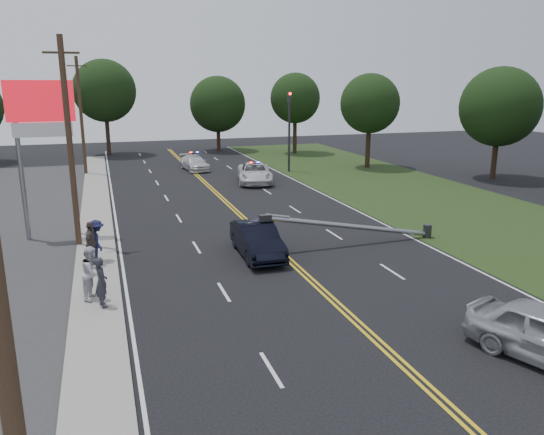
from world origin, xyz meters
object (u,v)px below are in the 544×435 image
object	(u,v)px
emergency_b	(194,163)
bystander_a	(101,282)
utility_pole_far	(81,116)
bystander_b	(92,273)
bystander_c	(97,240)
crashed_sedan	(257,240)
utility_pole_mid	(70,144)
bystander_d	(91,243)
traffic_signal	(289,125)
emergency_a	(255,173)
pylon_sign	(42,122)
fallen_streetlight	(360,227)

from	to	relation	value
emergency_b	bystander_a	distance (m)	30.89
utility_pole_far	bystander_b	world-z (taller)	utility_pole_far
bystander_c	emergency_b	bearing A→B (deg)	-29.99
utility_pole_far	crashed_sedan	distance (m)	27.67
utility_pole_mid	emergency_b	size ratio (longest dim) A/B	2.19
bystander_a	bystander_d	distance (m)	4.83
bystander_a	bystander_b	size ratio (longest dim) A/B	0.92
traffic_signal	emergency_a	xyz separation A→B (m)	(-4.46, -4.27, -3.42)
traffic_signal	bystander_b	world-z (taller)	traffic_signal
traffic_signal	emergency_a	bearing A→B (deg)	-136.27
pylon_sign	crashed_sedan	distance (m)	12.30
pylon_sign	emergency_b	size ratio (longest dim) A/B	1.75
fallen_streetlight	emergency_a	xyz separation A→B (m)	(-0.35, 17.73, -0.14)
emergency_b	bystander_b	size ratio (longest dim) A/B	2.28
utility_pole_mid	bystander_a	distance (m)	9.23
utility_pole_mid	utility_pole_far	size ratio (longest dim) A/B	1.00
traffic_signal	emergency_a	distance (m)	7.06
traffic_signal	crashed_sedan	bearing A→B (deg)	-113.24
traffic_signal	fallen_streetlight	distance (m)	22.62
emergency_a	emergency_b	bearing A→B (deg)	127.11
crashed_sedan	bystander_a	bearing A→B (deg)	-148.05
emergency_b	pylon_sign	bearing A→B (deg)	-125.26
pylon_sign	bystander_a	world-z (taller)	pylon_sign
emergency_a	bystander_c	distance (m)	20.60
traffic_signal	bystander_a	distance (m)	31.13
bystander_b	emergency_b	bearing A→B (deg)	5.89
fallen_streetlight	utility_pole_mid	distance (m)	14.58
utility_pole_far	pylon_sign	bearing A→B (deg)	-93.72
traffic_signal	bystander_b	xyz separation A→B (m)	(-16.77, -25.34, -3.08)
traffic_signal	bystander_a	size ratio (longest dim) A/B	3.84
emergency_a	bystander_a	size ratio (longest dim) A/B	3.06
fallen_streetlight	utility_pole_far	size ratio (longest dim) A/B	0.94
bystander_b	utility_pole_far	bearing A→B (deg)	24.24
bystander_a	bystander_d	size ratio (longest dim) A/B	0.94
bystander_c	pylon_sign	bearing A→B (deg)	13.63
utility_pole_mid	emergency_a	size ratio (longest dim) A/B	1.78
traffic_signal	crashed_sedan	world-z (taller)	traffic_signal
pylon_sign	traffic_signal	bearing A→B (deg)	40.39
emergency_b	bystander_a	bearing A→B (deg)	-112.16
bystander_a	pylon_sign	bearing A→B (deg)	-4.74
pylon_sign	bystander_a	bearing A→B (deg)	-77.15
crashed_sedan	bystander_d	world-z (taller)	bystander_d
utility_pole_far	bystander_d	distance (m)	25.73
utility_pole_far	emergency_b	size ratio (longest dim) A/B	2.19
traffic_signal	utility_pole_far	xyz separation A→B (m)	(-17.50, 4.00, 0.88)
utility_pole_mid	utility_pole_far	world-z (taller)	same
emergency_a	pylon_sign	bearing A→B (deg)	-128.15
emergency_a	bystander_c	bearing A→B (deg)	-113.52
bystander_b	bystander_d	xyz separation A→B (m)	(-0.07, 3.93, -0.03)
fallen_streetlight	utility_pole_mid	world-z (taller)	utility_pole_mid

